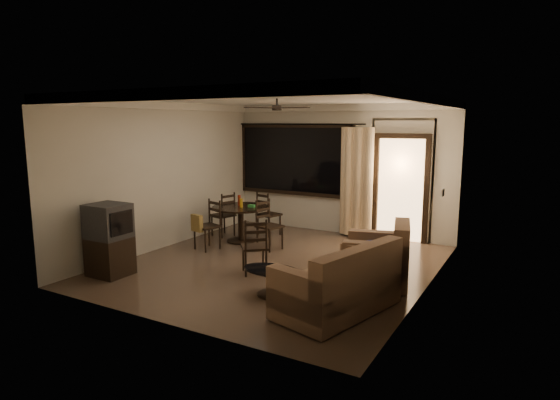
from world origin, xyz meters
The scene contains 12 objects.
ground centered at (0.00, 0.00, 0.00)m, with size 5.50×5.50×0.00m, color #7F6651.
room_shell centered at (0.59, 1.77, 1.83)m, with size 5.50×6.70×5.50m.
dining_table centered at (-1.43, 1.01, 0.57)m, with size 1.16×1.16×0.95m.
dining_chair_west centered at (-2.04, 1.23, 0.28)m, with size 0.52×0.52×0.95m.
dining_chair_east centered at (-0.63, 0.79, 0.28)m, with size 0.52×0.52×0.95m.
dining_chair_south centered at (-1.66, 0.18, 0.31)m, with size 0.52×0.55×0.95m.
dining_chair_north centered at (-1.23, 1.77, 0.28)m, with size 0.52×0.52×0.95m.
tv_cabinet centered at (-2.05, -1.79, 0.58)m, with size 0.62×0.55×1.15m.
sofa centered at (1.74, -1.40, 0.36)m, with size 1.29×1.84×0.89m.
armchair centered at (1.85, -0.09, 0.39)m, with size 1.13×1.13×0.93m.
coffee_table centered at (0.66, -1.29, 0.25)m, with size 0.87×0.52×0.38m.
side_chair centered at (-0.07, -0.60, 0.27)m, with size 0.57×0.57×0.92m.
Camera 1 is at (3.87, -6.73, 2.41)m, focal length 30.00 mm.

